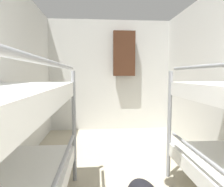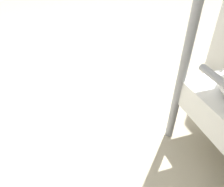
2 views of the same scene
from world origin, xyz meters
name	(u,v)px [view 1 (image 1 of 2)]	position (x,y,z in m)	size (l,w,h in m)	color
wall_back	(110,76)	(0.00, 4.49, 1.15)	(2.62, 0.06, 2.29)	silver
hanging_coat	(124,54)	(0.28, 4.34, 1.59)	(0.44, 0.12, 0.90)	#472819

